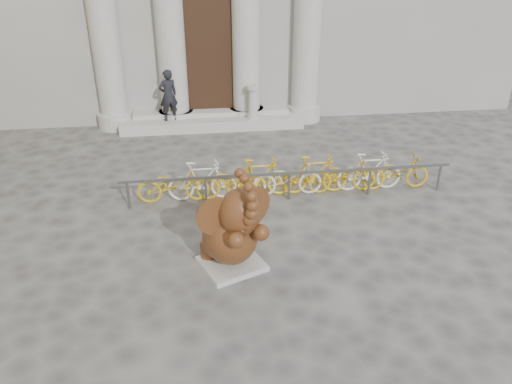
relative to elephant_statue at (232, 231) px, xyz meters
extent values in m
plane|color=#474442|center=(0.03, -1.31, -0.81)|extent=(80.00, 80.00, 0.00)
cube|color=black|center=(0.03, 8.61, 1.49)|extent=(2.40, 0.16, 4.00)
cylinder|color=#A8A59E|center=(-3.17, 8.49, 3.19)|extent=(0.90, 0.90, 8.00)
cylinder|color=#A8A59E|center=(-1.17, 8.49, 3.19)|extent=(0.90, 0.90, 8.00)
cube|color=#A8A59E|center=(0.03, 8.09, -0.63)|extent=(6.00, 1.20, 0.36)
cube|color=#A8A59E|center=(-0.01, 0.03, -0.76)|extent=(1.41, 1.35, 0.11)
ellipsoid|color=black|center=(-0.11, 0.26, -0.36)|extent=(1.20, 1.18, 0.71)
ellipsoid|color=black|center=(-0.02, 0.05, -0.05)|extent=(1.50, 1.64, 1.16)
cylinder|color=black|center=(-0.44, 0.28, -0.55)|extent=(0.44, 0.44, 0.29)
cylinder|color=black|center=(0.12, 0.51, -0.55)|extent=(0.44, 0.44, 0.29)
cylinder|color=black|center=(-0.08, -0.45, 0.17)|extent=(0.50, 0.72, 0.44)
cylinder|color=black|center=(0.37, -0.27, 0.17)|extent=(0.50, 0.72, 0.44)
ellipsoid|color=black|center=(0.13, -0.32, 0.57)|extent=(0.97, 0.95, 0.89)
cylinder|color=black|center=(-0.27, -0.34, 0.53)|extent=(0.76, 0.11, 0.76)
cylinder|color=black|center=(0.43, -0.05, 0.53)|extent=(0.62, 0.53, 0.76)
cone|color=beige|center=(0.09, -0.57, 0.39)|extent=(0.22, 0.25, 0.12)
cone|color=beige|center=(0.34, -0.47, 0.39)|extent=(0.11, 0.26, 0.12)
cube|color=slate|center=(1.60, 2.64, -0.11)|extent=(8.00, 0.06, 0.06)
cylinder|color=slate|center=(-2.20, 2.64, -0.46)|extent=(0.06, 0.06, 0.70)
cylinder|color=slate|center=(-0.40, 2.64, -0.46)|extent=(0.06, 0.06, 0.70)
cylinder|color=slate|center=(1.60, 2.64, -0.46)|extent=(0.06, 0.06, 0.70)
cylinder|color=slate|center=(3.60, 2.64, -0.46)|extent=(0.06, 0.06, 0.70)
cylinder|color=slate|center=(5.40, 2.64, -0.46)|extent=(0.06, 0.06, 0.70)
imported|color=gold|center=(-1.16, 2.89, -0.31)|extent=(1.70, 0.50, 1.00)
imported|color=silver|center=(-0.47, 2.89, -0.31)|extent=(1.66, 0.47, 1.00)
imported|color=gold|center=(0.22, 2.89, -0.31)|extent=(1.70, 0.50, 1.00)
imported|color=gold|center=(0.91, 2.89, -0.31)|extent=(1.66, 0.47, 1.00)
imported|color=silver|center=(1.60, 2.89, -0.31)|extent=(1.70, 0.50, 1.00)
imported|color=gold|center=(2.29, 2.89, -0.31)|extent=(1.66, 0.47, 1.00)
imported|color=gold|center=(2.98, 2.89, -0.31)|extent=(1.70, 0.50, 1.00)
imported|color=silver|center=(3.68, 2.89, -0.31)|extent=(1.66, 0.47, 1.00)
imported|color=gold|center=(4.37, 2.89, -0.31)|extent=(1.70, 0.50, 1.00)
imported|color=black|center=(-1.36, 7.92, 0.38)|extent=(0.71, 0.59, 1.66)
cylinder|color=#A8A59E|center=(1.36, 7.79, -0.38)|extent=(0.44, 0.44, 0.13)
cylinder|color=#A8A59E|center=(1.36, 7.79, 0.04)|extent=(0.31, 0.31, 0.99)
cylinder|color=#A8A59E|center=(1.36, 7.79, 0.57)|extent=(0.44, 0.44, 0.11)
camera|label=1|loc=(-0.56, -7.92, 4.87)|focal=35.00mm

